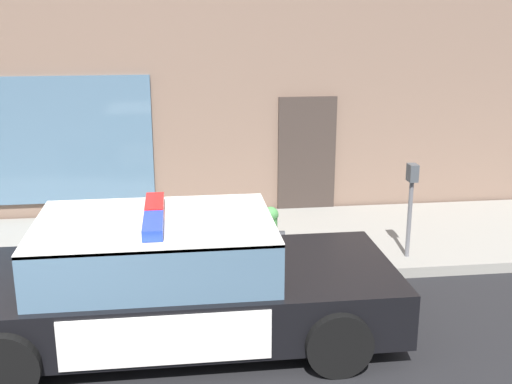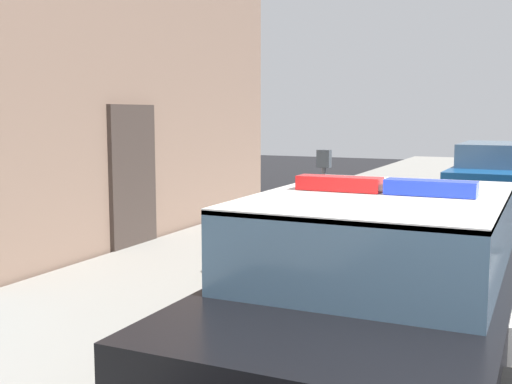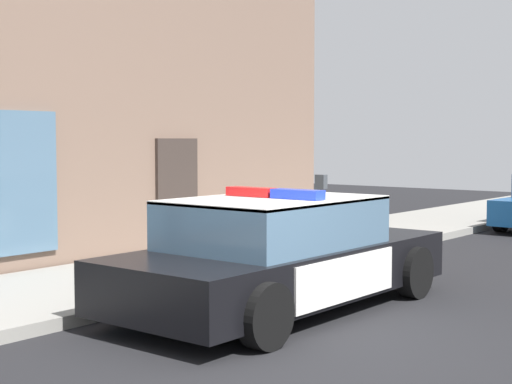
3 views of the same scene
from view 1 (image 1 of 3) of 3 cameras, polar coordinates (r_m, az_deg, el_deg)
sidewalk at (r=9.88m, az=-15.93°, el=-5.06°), size 48.00×2.86×0.15m
police_cruiser at (r=7.08m, az=-7.72°, el=-7.85°), size 4.82×2.17×1.49m
fire_hydrant at (r=9.00m, az=1.34°, el=-3.62°), size 0.34×0.39×0.73m
parking_meter at (r=9.06m, az=13.66°, el=-0.10°), size 0.12×0.18×1.34m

